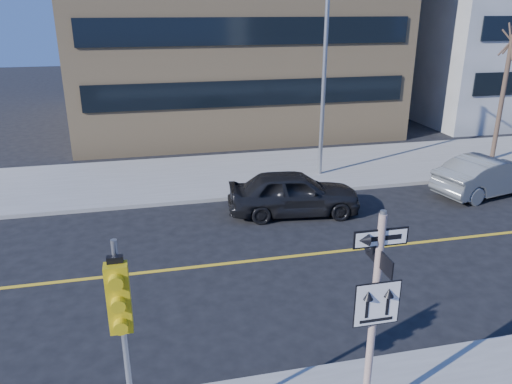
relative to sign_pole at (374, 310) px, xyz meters
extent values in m
plane|color=black|center=(0.00, 2.51, -2.44)|extent=(120.00, 120.00, 0.00)
cylinder|color=silver|center=(0.00, 0.01, -0.29)|extent=(0.13, 0.13, 4.00)
cylinder|color=gray|center=(0.00, 0.01, 1.74)|extent=(0.10, 0.10, 0.06)
cube|color=black|center=(0.00, 0.01, 1.31)|extent=(0.92, 0.03, 0.30)
cube|color=black|center=(0.00, 0.01, 0.96)|extent=(0.03, 0.92, 0.30)
cube|color=white|center=(0.00, -0.07, 0.16)|extent=(0.80, 0.03, 0.80)
cylinder|color=gray|center=(-4.00, 0.01, -0.29)|extent=(0.09, 0.09, 4.00)
cube|color=gold|center=(-4.00, -0.19, 0.91)|extent=(0.32, 0.22, 1.05)
sphere|color=#8C0705|center=(-4.00, -0.31, 1.26)|extent=(0.17, 0.17, 0.17)
sphere|color=black|center=(-4.00, -0.31, 0.91)|extent=(0.17, 0.17, 0.17)
sphere|color=black|center=(-4.00, -0.31, 0.56)|extent=(0.17, 0.17, 0.17)
imported|color=black|center=(1.63, 9.74, -1.63)|extent=(2.44, 4.93, 1.62)
imported|color=slate|center=(9.86, 9.97, -1.66)|extent=(2.69, 4.99, 1.56)
cylinder|color=gray|center=(4.00, 13.51, 1.71)|extent=(0.18, 0.18, 8.00)
cylinder|color=#3B2B23|center=(13.00, 13.81, 0.61)|extent=(0.22, 0.22, 5.80)
camera|label=1|loc=(-3.48, -6.41, 4.70)|focal=35.00mm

